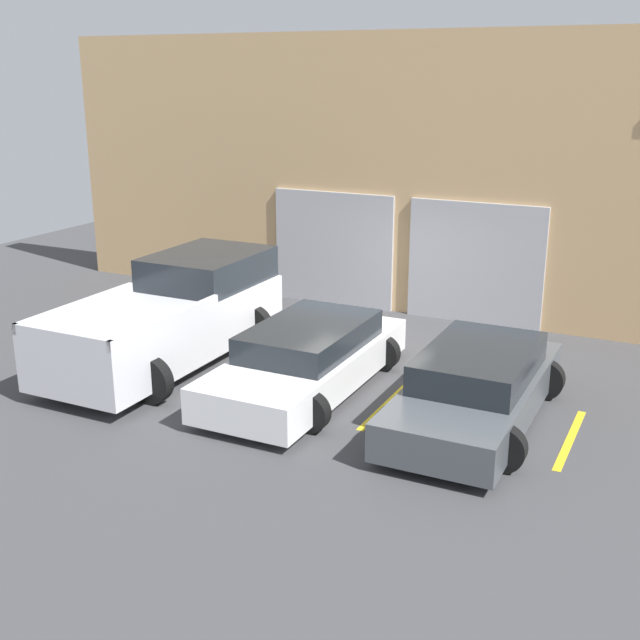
# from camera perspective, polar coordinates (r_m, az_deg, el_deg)

# --- Properties ---
(ground_plane) EXTENTS (28.00, 28.00, 0.00)m
(ground_plane) POSITION_cam_1_polar(r_m,az_deg,el_deg) (15.35, 2.45, -2.43)
(ground_plane) COLOR #3D3D3F
(shophouse_building) EXTENTS (17.78, 0.68, 5.99)m
(shophouse_building) POSITION_cam_1_polar(r_m,az_deg,el_deg) (17.66, 6.96, 9.98)
(shophouse_building) COLOR tan
(shophouse_building) RESTS_ON ground
(pickup_truck) EXTENTS (2.55, 5.23, 1.80)m
(pickup_truck) POSITION_cam_1_polar(r_m,az_deg,el_deg) (15.07, -10.35, 0.32)
(pickup_truck) COLOR silver
(pickup_truck) RESTS_ON ground
(sedan_white) EXTENTS (2.20, 4.69, 1.15)m
(sedan_white) POSITION_cam_1_polar(r_m,az_deg,el_deg) (13.50, -0.88, -2.76)
(sedan_white) COLOR white
(sedan_white) RESTS_ON ground
(sedan_side) EXTENTS (2.19, 4.52, 1.16)m
(sedan_side) POSITION_cam_1_polar(r_m,az_deg,el_deg) (12.54, 11.06, -4.70)
(sedan_side) COLOR #474C51
(sedan_side) RESTS_ON ground
(parking_stripe_far_left) EXTENTS (0.12, 2.20, 0.01)m
(parking_stripe_far_left) POSITION_cam_1_polar(r_m,az_deg,el_deg) (16.01, -14.95, -2.17)
(parking_stripe_far_left) COLOR gold
(parking_stripe_far_left) RESTS_ON ground
(parking_stripe_left) EXTENTS (0.12, 2.20, 0.01)m
(parking_stripe_left) POSITION_cam_1_polar(r_m,az_deg,el_deg) (14.35, -6.11, -3.95)
(parking_stripe_left) COLOR gold
(parking_stripe_left) RESTS_ON ground
(parking_stripe_centre) EXTENTS (0.12, 2.20, 0.01)m
(parking_stripe_centre) POSITION_cam_1_polar(r_m,az_deg,el_deg) (13.13, 4.75, -5.99)
(parking_stripe_centre) COLOR gold
(parking_stripe_centre) RESTS_ON ground
(parking_stripe_right) EXTENTS (0.12, 2.20, 0.01)m
(parking_stripe_right) POSITION_cam_1_polar(r_m,az_deg,el_deg) (12.48, 17.36, -8.08)
(parking_stripe_right) COLOR gold
(parking_stripe_right) RESTS_ON ground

